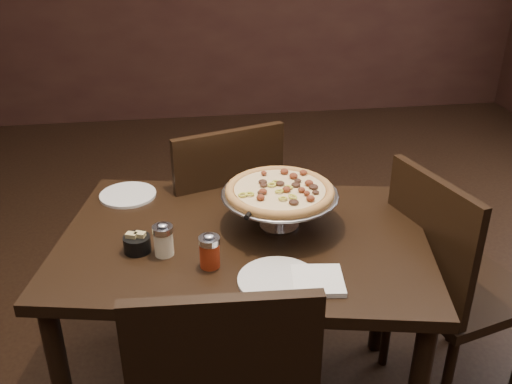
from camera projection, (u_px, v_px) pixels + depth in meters
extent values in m
cube|color=black|center=(244.00, 241.00, 1.96)|extent=(1.39, 1.07, 0.04)
cylinder|color=black|center=(123.00, 271.00, 2.48)|extent=(0.06, 0.06, 0.74)
cylinder|color=black|center=(383.00, 280.00, 2.42)|extent=(0.06, 0.06, 0.74)
cylinder|color=#BBBBC2|center=(279.00, 225.00, 2.01)|extent=(0.14, 0.14, 0.01)
cylinder|color=#BBBBC2|center=(279.00, 210.00, 1.98)|extent=(0.03, 0.03, 0.11)
cylinder|color=#BBBBC2|center=(280.00, 196.00, 1.96)|extent=(0.10, 0.10, 0.01)
cylinder|color=#ADADB3|center=(280.00, 194.00, 1.96)|extent=(0.40, 0.40, 0.01)
torus|color=#ADADB3|center=(280.00, 194.00, 1.96)|extent=(0.41, 0.41, 0.01)
cylinder|color=olive|center=(280.00, 192.00, 1.95)|extent=(0.37, 0.37, 0.01)
torus|color=olive|center=(280.00, 191.00, 1.95)|extent=(0.38, 0.38, 0.03)
cylinder|color=#EAC280|center=(280.00, 190.00, 1.95)|extent=(0.31, 0.31, 0.01)
cylinder|color=#F6EABF|center=(164.00, 243.00, 1.83)|extent=(0.06, 0.06, 0.08)
cylinder|color=#BBBBC2|center=(163.00, 229.00, 1.81)|extent=(0.07, 0.07, 0.02)
ellipsoid|color=#BBBBC2|center=(162.00, 225.00, 1.80)|extent=(0.04, 0.04, 0.01)
cylinder|color=maroon|center=(210.00, 255.00, 1.77)|extent=(0.06, 0.06, 0.08)
cylinder|color=#BBBBC2|center=(209.00, 240.00, 1.75)|extent=(0.07, 0.07, 0.02)
ellipsoid|color=#BBBBC2|center=(209.00, 236.00, 1.74)|extent=(0.04, 0.04, 0.01)
cylinder|color=black|center=(137.00, 244.00, 1.85)|extent=(0.09, 0.09, 0.05)
cube|color=tan|center=(132.00, 241.00, 1.85)|extent=(0.04, 0.04, 0.06)
cube|color=tan|center=(140.00, 240.00, 1.85)|extent=(0.04, 0.04, 0.06)
cube|color=white|center=(318.00, 280.00, 1.71)|extent=(0.17, 0.17, 0.02)
cylinder|color=white|center=(128.00, 195.00, 2.22)|extent=(0.22, 0.22, 0.01)
cylinder|color=white|center=(278.00, 280.00, 1.71)|extent=(0.25, 0.25, 0.01)
cone|color=#BBBBC2|center=(252.00, 211.00, 1.84)|extent=(0.14, 0.14, 0.00)
cylinder|color=black|center=(252.00, 210.00, 1.84)|extent=(0.07, 0.11, 0.02)
cube|color=black|center=(213.00, 224.00, 2.62)|extent=(0.59, 0.59, 0.04)
cube|color=black|center=(230.00, 188.00, 2.32)|extent=(0.46, 0.18, 0.49)
cylinder|color=black|center=(234.00, 241.00, 2.96)|extent=(0.04, 0.04, 0.46)
cylinder|color=black|center=(164.00, 259.00, 2.81)|extent=(0.04, 0.04, 0.46)
cylinder|color=black|center=(268.00, 280.00, 2.65)|extent=(0.04, 0.04, 0.46)
cylinder|color=black|center=(191.00, 302.00, 2.51)|extent=(0.04, 0.04, 0.46)
cube|color=black|center=(224.00, 380.00, 1.38)|extent=(0.47, 0.06, 0.49)
cube|color=black|center=(462.00, 289.00, 2.20)|extent=(0.56, 0.56, 0.04)
cube|color=black|center=(429.00, 240.00, 2.00)|extent=(0.15, 0.45, 0.48)
cylinder|color=black|center=(457.00, 301.00, 2.53)|extent=(0.04, 0.04, 0.44)
cylinder|color=black|center=(447.00, 383.00, 2.09)|extent=(0.04, 0.04, 0.44)
cylinder|color=black|center=(388.00, 322.00, 2.40)|extent=(0.04, 0.04, 0.44)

